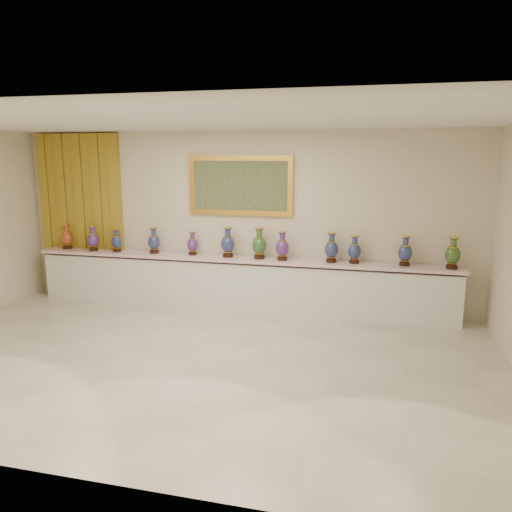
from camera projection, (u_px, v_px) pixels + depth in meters
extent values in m
plane|color=beige|center=(190.00, 359.00, 6.45)|extent=(8.00, 8.00, 0.00)
plane|color=beige|center=(241.00, 220.00, 8.53)|extent=(8.00, 0.00, 8.00)
plane|color=white|center=(183.00, 120.00, 5.85)|extent=(8.00, 8.00, 0.00)
cube|color=#AF8F25|center=(82.00, 216.00, 9.19)|extent=(1.64, 0.14, 2.95)
cube|color=gold|center=(240.00, 186.00, 8.37)|extent=(1.80, 0.06, 1.00)
cube|color=#1F3319|center=(240.00, 186.00, 8.34)|extent=(1.62, 0.02, 0.82)
cube|color=white|center=(238.00, 285.00, 8.53)|extent=(7.20, 0.42, 0.81)
cube|color=#FFD6DB|center=(237.00, 259.00, 8.42)|extent=(7.28, 0.48, 0.05)
cylinder|color=black|center=(68.00, 248.00, 9.19)|extent=(0.16, 0.16, 0.04)
cone|color=gold|center=(67.00, 245.00, 9.18)|extent=(0.14, 0.14, 0.03)
ellipsoid|color=maroon|center=(67.00, 238.00, 9.16)|extent=(0.26, 0.26, 0.26)
cylinder|color=gold|center=(66.00, 232.00, 9.14)|extent=(0.14, 0.14, 0.01)
cylinder|color=maroon|center=(66.00, 229.00, 9.12)|extent=(0.08, 0.08, 0.09)
cone|color=maroon|center=(66.00, 226.00, 9.11)|extent=(0.14, 0.14, 0.03)
cylinder|color=gold|center=(66.00, 225.00, 9.11)|extent=(0.15, 0.15, 0.01)
cylinder|color=black|center=(94.00, 249.00, 9.00)|extent=(0.16, 0.16, 0.04)
cone|color=gold|center=(94.00, 247.00, 9.00)|extent=(0.14, 0.14, 0.03)
ellipsoid|color=#210D52|center=(93.00, 240.00, 8.97)|extent=(0.26, 0.26, 0.26)
cylinder|color=gold|center=(93.00, 234.00, 8.95)|extent=(0.14, 0.14, 0.01)
cylinder|color=#210D52|center=(92.00, 231.00, 8.94)|extent=(0.08, 0.08, 0.09)
cone|color=#210D52|center=(92.00, 227.00, 8.92)|extent=(0.14, 0.14, 0.03)
cylinder|color=gold|center=(92.00, 226.00, 8.92)|extent=(0.15, 0.15, 0.01)
cylinder|color=black|center=(117.00, 250.00, 8.92)|extent=(0.14, 0.14, 0.04)
cone|color=gold|center=(117.00, 248.00, 8.91)|extent=(0.13, 0.13, 0.03)
ellipsoid|color=#070C39|center=(117.00, 242.00, 8.89)|extent=(0.23, 0.23, 0.24)
cylinder|color=gold|center=(117.00, 236.00, 8.87)|extent=(0.13, 0.13, 0.01)
cylinder|color=#070C39|center=(116.00, 233.00, 8.86)|extent=(0.08, 0.08, 0.09)
cone|color=#070C39|center=(116.00, 230.00, 8.85)|extent=(0.13, 0.13, 0.03)
cylinder|color=gold|center=(116.00, 229.00, 8.84)|extent=(0.13, 0.13, 0.01)
cylinder|color=black|center=(154.00, 252.00, 8.78)|extent=(0.16, 0.16, 0.05)
cone|color=gold|center=(154.00, 249.00, 8.77)|extent=(0.14, 0.14, 0.03)
ellipsoid|color=#070C39|center=(154.00, 242.00, 8.75)|extent=(0.21, 0.21, 0.26)
cylinder|color=gold|center=(154.00, 236.00, 8.72)|extent=(0.14, 0.14, 0.01)
cylinder|color=#070C39|center=(154.00, 232.00, 8.71)|extent=(0.08, 0.08, 0.10)
cone|color=#070C39|center=(153.00, 229.00, 8.70)|extent=(0.14, 0.14, 0.04)
cylinder|color=gold|center=(153.00, 228.00, 8.69)|extent=(0.15, 0.15, 0.01)
cylinder|color=black|center=(193.00, 254.00, 8.63)|extent=(0.14, 0.14, 0.04)
cone|color=gold|center=(193.00, 251.00, 8.63)|extent=(0.12, 0.12, 0.03)
ellipsoid|color=#210D52|center=(193.00, 245.00, 8.60)|extent=(0.19, 0.19, 0.23)
cylinder|color=gold|center=(192.00, 239.00, 8.58)|extent=(0.13, 0.13, 0.01)
cylinder|color=#210D52|center=(192.00, 236.00, 8.57)|extent=(0.07, 0.07, 0.08)
cone|color=#210D52|center=(192.00, 233.00, 8.56)|extent=(0.13, 0.13, 0.03)
cylinder|color=gold|center=(192.00, 232.00, 8.56)|extent=(0.13, 0.13, 0.01)
cylinder|color=black|center=(228.00, 255.00, 8.46)|extent=(0.18, 0.18, 0.05)
cone|color=gold|center=(228.00, 252.00, 8.45)|extent=(0.16, 0.16, 0.03)
ellipsoid|color=#070C39|center=(228.00, 244.00, 8.42)|extent=(0.29, 0.29, 0.29)
cylinder|color=gold|center=(228.00, 237.00, 8.39)|extent=(0.16, 0.16, 0.01)
cylinder|color=#070C39|center=(228.00, 233.00, 8.38)|extent=(0.09, 0.09, 0.11)
cone|color=#070C39|center=(228.00, 229.00, 8.37)|extent=(0.16, 0.16, 0.04)
cylinder|color=gold|center=(228.00, 228.00, 8.36)|extent=(0.17, 0.17, 0.01)
cylinder|color=black|center=(259.00, 257.00, 8.32)|extent=(0.18, 0.18, 0.05)
cone|color=gold|center=(259.00, 254.00, 8.31)|extent=(0.16, 0.16, 0.03)
ellipsoid|color=black|center=(259.00, 245.00, 8.28)|extent=(0.31, 0.31, 0.30)
cylinder|color=gold|center=(259.00, 238.00, 8.26)|extent=(0.16, 0.16, 0.01)
cylinder|color=black|center=(259.00, 234.00, 8.24)|extent=(0.10, 0.10, 0.11)
cone|color=black|center=(259.00, 229.00, 8.23)|extent=(0.16, 0.16, 0.04)
cylinder|color=gold|center=(259.00, 228.00, 8.23)|extent=(0.17, 0.17, 0.01)
cylinder|color=black|center=(282.00, 259.00, 8.19)|extent=(0.17, 0.17, 0.05)
cone|color=gold|center=(282.00, 256.00, 8.18)|extent=(0.15, 0.15, 0.03)
ellipsoid|color=#210D52|center=(282.00, 248.00, 8.15)|extent=(0.29, 0.29, 0.28)
cylinder|color=gold|center=(282.00, 241.00, 8.13)|extent=(0.15, 0.15, 0.01)
cylinder|color=#210D52|center=(282.00, 237.00, 8.12)|extent=(0.09, 0.09, 0.10)
cone|color=#210D52|center=(282.00, 233.00, 8.11)|extent=(0.15, 0.15, 0.04)
cylinder|color=gold|center=(283.00, 232.00, 8.10)|extent=(0.16, 0.16, 0.01)
cylinder|color=black|center=(331.00, 261.00, 8.03)|extent=(0.17, 0.17, 0.05)
cone|color=gold|center=(331.00, 258.00, 8.02)|extent=(0.15, 0.15, 0.03)
ellipsoid|color=#070C39|center=(331.00, 249.00, 8.00)|extent=(0.29, 0.29, 0.28)
cylinder|color=gold|center=(332.00, 242.00, 7.97)|extent=(0.15, 0.15, 0.01)
cylinder|color=#070C39|center=(332.00, 238.00, 7.96)|extent=(0.09, 0.09, 0.10)
cone|color=#070C39|center=(332.00, 234.00, 7.95)|extent=(0.15, 0.15, 0.04)
cylinder|color=gold|center=(332.00, 233.00, 7.94)|extent=(0.16, 0.16, 0.01)
cylinder|color=black|center=(354.00, 262.00, 7.97)|extent=(0.16, 0.16, 0.04)
cone|color=gold|center=(354.00, 259.00, 7.96)|extent=(0.14, 0.14, 0.03)
ellipsoid|color=#070C39|center=(354.00, 251.00, 7.94)|extent=(0.24, 0.24, 0.26)
cylinder|color=gold|center=(355.00, 244.00, 7.92)|extent=(0.14, 0.14, 0.01)
cylinder|color=#070C39|center=(355.00, 241.00, 7.90)|extent=(0.08, 0.08, 0.09)
cone|color=#070C39|center=(355.00, 237.00, 7.89)|extent=(0.14, 0.14, 0.03)
cylinder|color=gold|center=(355.00, 236.00, 7.89)|extent=(0.15, 0.15, 0.01)
cylinder|color=black|center=(404.00, 264.00, 7.79)|extent=(0.17, 0.17, 0.05)
cone|color=gold|center=(405.00, 261.00, 7.78)|extent=(0.15, 0.15, 0.03)
ellipsoid|color=#070C39|center=(405.00, 253.00, 7.75)|extent=(0.23, 0.23, 0.27)
cylinder|color=gold|center=(406.00, 245.00, 7.73)|extent=(0.15, 0.15, 0.01)
cylinder|color=#070C39|center=(406.00, 242.00, 7.72)|extent=(0.09, 0.09, 0.10)
cone|color=#070C39|center=(406.00, 237.00, 7.71)|extent=(0.15, 0.15, 0.04)
cylinder|color=gold|center=(406.00, 236.00, 7.70)|extent=(0.15, 0.15, 0.01)
cylinder|color=black|center=(452.00, 267.00, 7.58)|extent=(0.17, 0.17, 0.05)
cone|color=gold|center=(452.00, 264.00, 7.57)|extent=(0.15, 0.15, 0.03)
ellipsoid|color=black|center=(453.00, 255.00, 7.54)|extent=(0.23, 0.23, 0.28)
cylinder|color=gold|center=(453.00, 247.00, 7.52)|extent=(0.16, 0.16, 0.01)
cylinder|color=black|center=(454.00, 243.00, 7.50)|extent=(0.09, 0.09, 0.10)
cone|color=black|center=(454.00, 238.00, 7.49)|extent=(0.16, 0.16, 0.04)
cylinder|color=gold|center=(454.00, 237.00, 7.49)|extent=(0.16, 0.16, 0.01)
cube|color=white|center=(194.00, 257.00, 8.47)|extent=(0.10, 0.06, 0.00)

